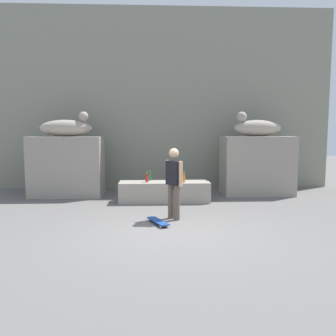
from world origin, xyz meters
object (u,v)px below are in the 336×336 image
at_px(skateboard, 158,221).
at_px(bottle_green, 150,176).
at_px(skater, 174,180).
at_px(statue_reclining_left, 67,127).
at_px(bottle_orange, 184,178).
at_px(statue_reclining_right, 257,127).
at_px(bottle_red, 147,178).

bearing_deg(skateboard, bottle_green, 160.00).
bearing_deg(skater, skateboard, -81.79).
relative_size(statue_reclining_left, skateboard, 2.02).
bearing_deg(skater, bottle_orange, 127.93).
bearing_deg(statue_reclining_right, bottle_green, 5.70).
relative_size(statue_reclining_left, bottle_green, 5.64).
relative_size(statue_reclining_right, bottle_orange, 5.49).
distance_m(skateboard, bottle_green, 2.78).
xyz_separation_m(skater, bottle_orange, (0.41, 1.85, -0.21)).
bearing_deg(statue_reclining_left, statue_reclining_right, -5.23).
distance_m(statue_reclining_left, skater, 4.61).
bearing_deg(statue_reclining_left, bottle_red, -30.19).
bearing_deg(bottle_red, skateboard, -83.42).
height_order(statue_reclining_left, bottle_orange, statue_reclining_left).
xyz_separation_m(statue_reclining_left, skater, (3.16, -3.12, -1.24)).
bearing_deg(bottle_red, bottle_green, 75.71).
height_order(skater, bottle_orange, skater).
xyz_separation_m(statue_reclining_left, bottle_green, (2.58, -0.85, -1.45)).
bearing_deg(bottle_orange, bottle_green, 156.51).
height_order(skateboard, bottle_green, bottle_green).
height_order(statue_reclining_right, bottle_red, statue_reclining_right).
distance_m(skater, skateboard, 1.03).
bearing_deg(statue_reclining_right, bottle_orange, 19.25).
bearing_deg(skateboard, bottle_orange, 136.82).
xyz_separation_m(statue_reclining_left, bottle_orange, (3.56, -1.27, -1.45)).
bearing_deg(bottle_green, statue_reclining_right, 13.75).
bearing_deg(bottle_green, statue_reclining_left, 161.83).
xyz_separation_m(bottle_green, bottle_orange, (0.98, -0.43, 0.01)).
xyz_separation_m(bottle_red, bottle_orange, (1.06, -0.10, 0.01)).
bearing_deg(bottle_orange, bottle_red, 174.36).
relative_size(skateboard, bottle_green, 2.79).
relative_size(statue_reclining_left, bottle_red, 5.82).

